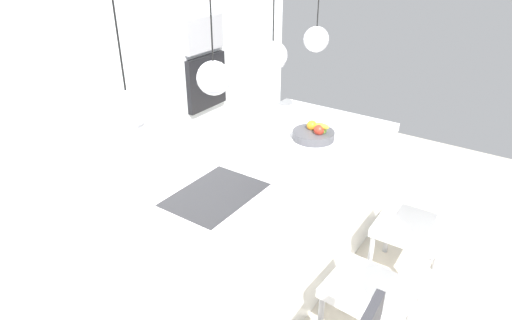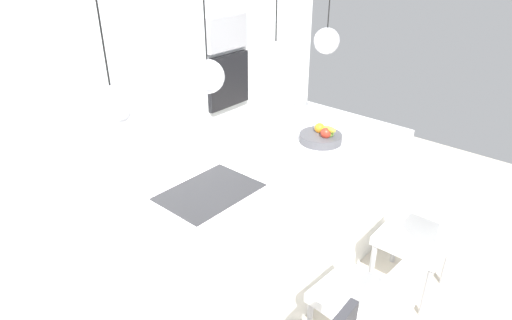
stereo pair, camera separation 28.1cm
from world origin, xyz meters
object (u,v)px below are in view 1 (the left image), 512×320
(chair_middle, at_px, (381,290))
(chair_far, at_px, (421,223))
(microwave, at_px, (203,34))
(oven, at_px, (206,82))
(fruit_bowl, at_px, (314,133))

(chair_middle, relative_size, chair_far, 0.95)
(microwave, xyz_separation_m, chair_middle, (-1.47, -2.52, -0.89))
(oven, bearing_deg, fruit_bowl, -114.10)
(fruit_bowl, xyz_separation_m, chair_far, (0.04, -0.84, -0.48))
(fruit_bowl, bearing_deg, chair_far, -87.04)
(chair_middle, bearing_deg, fruit_bowl, 49.43)
(microwave, xyz_separation_m, chair_far, (-0.71, -2.52, -0.87))
(microwave, xyz_separation_m, oven, (0.00, 0.00, -0.50))
(fruit_bowl, distance_m, chair_far, 0.97)
(oven, distance_m, chair_middle, 2.94)
(fruit_bowl, height_order, chair_far, fruit_bowl)
(microwave, height_order, chair_middle, microwave)
(chair_middle, height_order, chair_far, chair_far)
(oven, xyz_separation_m, chair_middle, (-1.47, -2.52, -0.39))
(chair_far, bearing_deg, chair_middle, 179.67)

